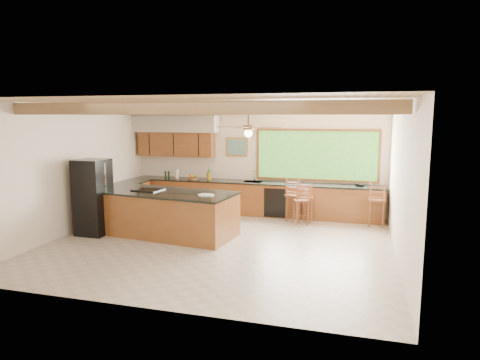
# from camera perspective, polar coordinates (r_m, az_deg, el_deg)

# --- Properties ---
(ground) EXTENTS (7.20, 7.20, 0.00)m
(ground) POSITION_cam_1_polar(r_m,az_deg,el_deg) (9.32, -2.72, -8.47)
(ground) COLOR #C1AEA0
(ground) RESTS_ON ground
(room_shell) EXTENTS (7.27, 6.54, 3.02)m
(room_shell) POSITION_cam_1_polar(r_m,az_deg,el_deg) (9.60, -2.54, 5.48)
(room_shell) COLOR white
(room_shell) RESTS_ON ground
(counter_run) EXTENTS (7.12, 3.10, 1.28)m
(counter_run) POSITION_cam_1_polar(r_m,az_deg,el_deg) (11.78, -2.64, -2.52)
(counter_run) COLOR brown
(counter_run) RESTS_ON ground
(island) EXTENTS (3.05, 1.70, 1.03)m
(island) POSITION_cam_1_polar(r_m,az_deg,el_deg) (9.95, -9.10, -4.44)
(island) COLOR brown
(island) RESTS_ON ground
(refrigerator) EXTENTS (0.70, 0.68, 1.75)m
(refrigerator) POSITION_cam_1_polar(r_m,az_deg,el_deg) (10.41, -19.00, -2.17)
(refrigerator) COLOR black
(refrigerator) RESTS_ON ground
(bar_stool_a) EXTENTS (0.39, 0.39, 1.07)m
(bar_stool_a) POSITION_cam_1_polar(r_m,az_deg,el_deg) (11.09, 8.74, -2.41)
(bar_stool_a) COLOR brown
(bar_stool_a) RESTS_ON ground
(bar_stool_b) EXTENTS (0.51, 0.51, 1.14)m
(bar_stool_b) POSITION_cam_1_polar(r_m,az_deg,el_deg) (11.14, 7.29, -2.12)
(bar_stool_b) COLOR brown
(bar_stool_b) RESTS_ON ground
(bar_stool_c) EXTENTS (0.49, 0.49, 1.04)m
(bar_stool_c) POSITION_cam_1_polar(r_m,az_deg,el_deg) (10.85, 8.08, -2.77)
(bar_stool_c) COLOR brown
(bar_stool_c) RESTS_ON ground
(bar_stool_d) EXTENTS (0.44, 0.44, 1.12)m
(bar_stool_d) POSITION_cam_1_polar(r_m,az_deg,el_deg) (11.04, 17.84, -2.64)
(bar_stool_d) COLOR brown
(bar_stool_d) RESTS_ON ground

